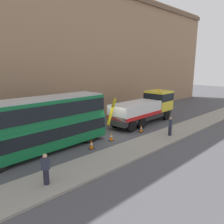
% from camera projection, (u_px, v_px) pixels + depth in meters
% --- Properties ---
extents(ground_plane, '(120.00, 120.00, 0.00)m').
position_uv_depth(ground_plane, '(108.00, 134.00, 19.89)').
color(ground_plane, '#4C4C51').
extents(near_kerb, '(60.00, 2.80, 0.15)m').
position_uv_depth(near_kerb, '(143.00, 145.00, 16.89)').
color(near_kerb, gray).
rests_on(near_kerb, ground_plane).
extents(building_facade, '(60.00, 1.50, 16.00)m').
position_uv_depth(building_facade, '(65.00, 50.00, 23.19)').
color(building_facade, '#9E7A5B').
rests_on(building_facade, ground_plane).
extents(recovery_tow_truck, '(10.20, 3.09, 3.67)m').
position_uv_depth(recovery_tow_truck, '(145.00, 107.00, 23.72)').
color(recovery_tow_truck, '#2D2D2D').
rests_on(recovery_tow_truck, ground_plane).
extents(double_decker_bus, '(11.14, 3.11, 4.06)m').
position_uv_depth(double_decker_bus, '(39.00, 123.00, 15.23)').
color(double_decker_bus, '#146B38').
rests_on(double_decker_bus, ground_plane).
extents(pedestrian_onlooker, '(0.42, 0.48, 1.71)m').
position_uv_depth(pedestrian_onlooker, '(46.00, 170.00, 10.99)').
color(pedestrian_onlooker, '#232333').
rests_on(pedestrian_onlooker, near_kerb).
extents(pedestrian_bystander, '(0.48, 0.45, 1.71)m').
position_uv_depth(pedestrian_bystander, '(170.00, 127.00, 18.92)').
color(pedestrian_bystander, '#232333').
rests_on(pedestrian_bystander, near_kerb).
extents(traffic_cone_near_bus, '(0.36, 0.36, 0.72)m').
position_uv_depth(traffic_cone_near_bus, '(92.00, 145.00, 16.29)').
color(traffic_cone_near_bus, orange).
rests_on(traffic_cone_near_bus, ground_plane).
extents(traffic_cone_midway, '(0.36, 0.36, 0.72)m').
position_uv_depth(traffic_cone_midway, '(111.00, 137.00, 18.13)').
color(traffic_cone_midway, orange).
rests_on(traffic_cone_midway, ground_plane).
extents(traffic_cone_near_truck, '(0.36, 0.36, 0.72)m').
position_uv_depth(traffic_cone_near_truck, '(141.00, 129.00, 20.50)').
color(traffic_cone_near_truck, orange).
rests_on(traffic_cone_near_truck, ground_plane).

